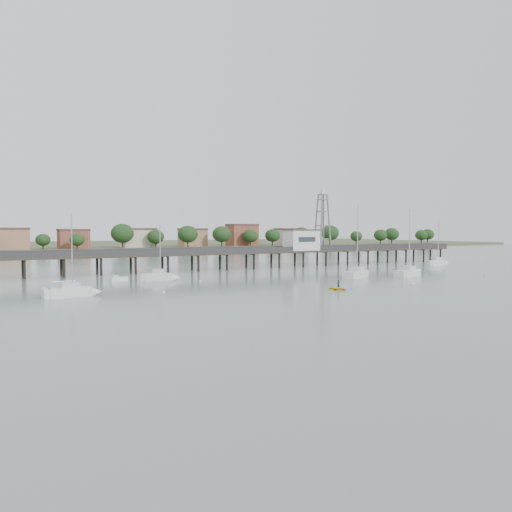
{
  "coord_description": "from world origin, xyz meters",
  "views": [
    {
      "loc": [
        -45.31,
        -43.49,
        9.12
      ],
      "look_at": [
        2.06,
        42.0,
        4.0
      ],
      "focal_mm": 35.0,
      "sensor_mm": 36.0,
      "label": 1
    }
  ],
  "objects_px": {
    "white_tender": "(118,279)",
    "yellow_dinghy": "(338,290)",
    "sailboat_d": "(411,273)",
    "sailboat_e": "(440,263)",
    "lattice_tower": "(322,222)",
    "sailboat_c": "(359,274)",
    "pier": "(209,253)",
    "sailboat_b": "(163,277)",
    "sailboat_a": "(78,292)"
  },
  "relations": [
    {
      "from": "sailboat_e",
      "to": "sailboat_c",
      "type": "relative_size",
      "value": 0.8
    },
    {
      "from": "pier",
      "to": "sailboat_d",
      "type": "relative_size",
      "value": 10.66
    },
    {
      "from": "sailboat_e",
      "to": "sailboat_c",
      "type": "distance_m",
      "value": 42.36
    },
    {
      "from": "lattice_tower",
      "to": "sailboat_c",
      "type": "height_order",
      "value": "lattice_tower"
    },
    {
      "from": "pier",
      "to": "sailboat_d",
      "type": "xyz_separation_m",
      "value": [
        29.67,
        -31.97,
        -3.16
      ]
    },
    {
      "from": "lattice_tower",
      "to": "sailboat_c",
      "type": "xyz_separation_m",
      "value": [
        -12.54,
        -28.84,
        -10.47
      ]
    },
    {
      "from": "sailboat_d",
      "to": "sailboat_e",
      "type": "bearing_deg",
      "value": 12.91
    },
    {
      "from": "sailboat_a",
      "to": "yellow_dinghy",
      "type": "bearing_deg",
      "value": -22.1
    },
    {
      "from": "pier",
      "to": "sailboat_b",
      "type": "bearing_deg",
      "value": -134.2
    },
    {
      "from": "white_tender",
      "to": "yellow_dinghy",
      "type": "relative_size",
      "value": 1.2
    },
    {
      "from": "sailboat_d",
      "to": "sailboat_e",
      "type": "distance_m",
      "value": 34.08
    },
    {
      "from": "yellow_dinghy",
      "to": "sailboat_c",
      "type": "bearing_deg",
      "value": 14.29
    },
    {
      "from": "pier",
      "to": "sailboat_c",
      "type": "bearing_deg",
      "value": -56.67
    },
    {
      "from": "sailboat_e",
      "to": "white_tender",
      "type": "height_order",
      "value": "sailboat_e"
    },
    {
      "from": "sailboat_b",
      "to": "sailboat_c",
      "type": "distance_m",
      "value": 37.4
    },
    {
      "from": "lattice_tower",
      "to": "sailboat_d",
      "type": "height_order",
      "value": "lattice_tower"
    },
    {
      "from": "lattice_tower",
      "to": "sailboat_b",
      "type": "height_order",
      "value": "lattice_tower"
    },
    {
      "from": "sailboat_b",
      "to": "sailboat_d",
      "type": "relative_size",
      "value": 0.76
    },
    {
      "from": "sailboat_b",
      "to": "sailboat_a",
      "type": "distance_m",
      "value": 23.14
    },
    {
      "from": "pier",
      "to": "sailboat_e",
      "type": "xyz_separation_m",
      "value": [
        58.66,
        -14.06,
        -3.15
      ]
    },
    {
      "from": "lattice_tower",
      "to": "sailboat_d",
      "type": "xyz_separation_m",
      "value": [
        -1.83,
        -31.97,
        -10.46
      ]
    },
    {
      "from": "lattice_tower",
      "to": "sailboat_b",
      "type": "distance_m",
      "value": 51.97
    },
    {
      "from": "sailboat_c",
      "to": "yellow_dinghy",
      "type": "xyz_separation_m",
      "value": [
        -16.8,
        -14.82,
        -0.63
      ]
    },
    {
      "from": "lattice_tower",
      "to": "yellow_dinghy",
      "type": "xyz_separation_m",
      "value": [
        -29.34,
        -43.65,
        -11.1
      ]
    },
    {
      "from": "pier",
      "to": "yellow_dinghy",
      "type": "relative_size",
      "value": 55.19
    },
    {
      "from": "yellow_dinghy",
      "to": "sailboat_b",
      "type": "bearing_deg",
      "value": 97.84
    },
    {
      "from": "white_tender",
      "to": "sailboat_c",
      "type": "bearing_deg",
      "value": -28.44
    },
    {
      "from": "pier",
      "to": "sailboat_c",
      "type": "relative_size",
      "value": 10.16
    },
    {
      "from": "sailboat_d",
      "to": "white_tender",
      "type": "height_order",
      "value": "sailboat_d"
    },
    {
      "from": "sailboat_d",
      "to": "sailboat_a",
      "type": "distance_m",
      "value": 63.46
    },
    {
      "from": "sailboat_c",
      "to": "pier",
      "type": "bearing_deg",
      "value": 93.92
    },
    {
      "from": "sailboat_a",
      "to": "yellow_dinghy",
      "type": "xyz_separation_m",
      "value": [
        35.95,
        -11.32,
        -0.65
      ]
    },
    {
      "from": "sailboat_b",
      "to": "sailboat_e",
      "type": "height_order",
      "value": "sailboat_e"
    },
    {
      "from": "lattice_tower",
      "to": "sailboat_a",
      "type": "bearing_deg",
      "value": -153.66
    },
    {
      "from": "sailboat_d",
      "to": "yellow_dinghy",
      "type": "xyz_separation_m",
      "value": [
        -27.51,
        -11.68,
        -0.64
      ]
    },
    {
      "from": "pier",
      "to": "sailboat_d",
      "type": "distance_m",
      "value": 43.73
    },
    {
      "from": "white_tender",
      "to": "lattice_tower",
      "type": "bearing_deg",
      "value": 4.66
    },
    {
      "from": "sailboat_c",
      "to": "sailboat_a",
      "type": "bearing_deg",
      "value": 154.38
    },
    {
      "from": "sailboat_c",
      "to": "lattice_tower",
      "type": "bearing_deg",
      "value": 37.09
    },
    {
      "from": "yellow_dinghy",
      "to": "sailboat_d",
      "type": "bearing_deg",
      "value": -4.1
    },
    {
      "from": "sailboat_d",
      "to": "sailboat_e",
      "type": "relative_size",
      "value": 1.19
    },
    {
      "from": "lattice_tower",
      "to": "sailboat_e",
      "type": "xyz_separation_m",
      "value": [
        27.16,
        -14.06,
        -10.45
      ]
    },
    {
      "from": "sailboat_b",
      "to": "white_tender",
      "type": "distance_m",
      "value": 7.94
    },
    {
      "from": "sailboat_a",
      "to": "sailboat_c",
      "type": "distance_m",
      "value": 52.87
    },
    {
      "from": "sailboat_a",
      "to": "sailboat_d",
      "type": "bearing_deg",
      "value": -4.29
    },
    {
      "from": "lattice_tower",
      "to": "sailboat_b",
      "type": "relative_size",
      "value": 1.45
    },
    {
      "from": "yellow_dinghy",
      "to": "white_tender",
      "type": "bearing_deg",
      "value": 104.75
    },
    {
      "from": "pier",
      "to": "white_tender",
      "type": "xyz_separation_m",
      "value": [
        -24.02,
        -14.43,
        -3.42
      ]
    },
    {
      "from": "lattice_tower",
      "to": "white_tender",
      "type": "xyz_separation_m",
      "value": [
        -55.52,
        -14.43,
        -10.73
      ]
    },
    {
      "from": "sailboat_b",
      "to": "sailboat_e",
      "type": "bearing_deg",
      "value": 24.79
    }
  ]
}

